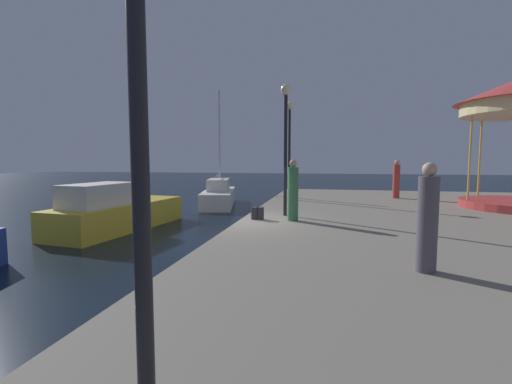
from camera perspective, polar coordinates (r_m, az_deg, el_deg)
The scene contains 12 objects.
ground_plane at distance 11.55m, azimuth -2.68°, elevation -8.45°, with size 120.00×120.00×0.00m, color black.
quay_dock at distance 12.17m, azimuth 35.84°, elevation -6.81°, with size 15.55×25.01×0.80m, color gray.
motorboat_yellow at distance 14.81m, azimuth -21.63°, elevation -3.00°, with size 2.72×6.16×1.87m.
sailboat_white at distance 21.24m, azimuth -5.99°, elevation -0.47°, with size 2.91×6.07×6.90m.
lamp_post_near_edge at distance 2.62m, azimuth -18.84°, elevation 27.01°, with size 0.36×0.36×4.25m.
lamp_post_mid_promenade at distance 12.26m, azimuth 4.80°, elevation 10.36°, with size 0.36×0.36×4.45m.
lamp_post_far_end at distance 17.27m, azimuth 5.40°, elevation 9.27°, with size 0.36×0.36×4.67m.
bollard_center at distance 11.49m, azimuth 0.68°, elevation -3.43°, with size 0.24×0.24×0.40m, color #2D2D33.
bollard_south at distance 11.49m, azimuth -0.20°, elevation -3.43°, with size 0.24×0.24×0.40m, color #2D2D33.
person_by_the_water at distance 11.23m, azimuth 5.97°, elevation -0.01°, with size 0.34×0.34×1.93m.
person_near_carousel at distance 19.12m, azimuth 21.64°, elevation 1.78°, with size 0.34×0.34×1.92m.
person_far_corner at distance 6.75m, azimuth 25.86°, elevation -4.18°, with size 0.34×0.34×1.88m.
Camera 1 is at (2.80, -10.86, 2.73)m, focal length 24.88 mm.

